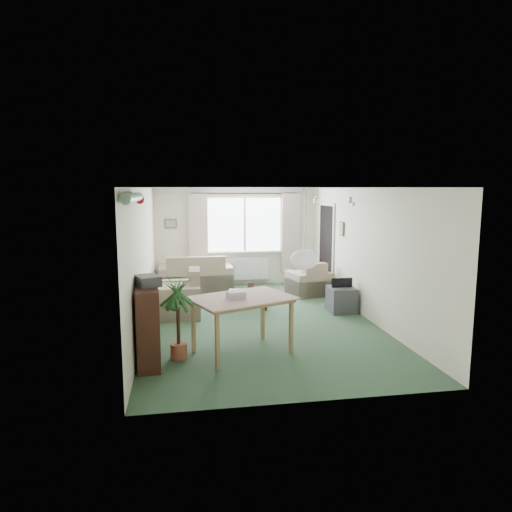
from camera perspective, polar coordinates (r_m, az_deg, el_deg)
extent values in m
plane|color=#2C4A32|center=(8.40, 0.34, -8.08)|extent=(6.50, 6.50, 0.00)
cube|color=white|center=(11.31, -1.44, 3.93)|extent=(1.80, 0.03, 1.30)
cube|color=black|center=(11.20, -1.40, 7.82)|extent=(2.60, 0.03, 0.03)
cube|color=beige|center=(11.13, -7.24, 2.60)|extent=(0.45, 0.08, 2.00)
cube|color=beige|center=(11.45, 4.35, 2.80)|extent=(0.45, 0.08, 2.00)
cube|color=white|center=(11.41, -1.39, -1.60)|extent=(1.20, 0.10, 0.55)
cube|color=black|center=(10.77, 8.79, 0.93)|extent=(0.03, 0.95, 2.00)
sphere|color=white|center=(5.92, 6.05, -0.43)|extent=(0.36, 0.36, 0.36)
cylinder|color=#196626|center=(5.67, -15.12, 7.05)|extent=(1.60, 1.60, 0.12)
sphere|color=silver|center=(9.24, 7.43, 7.32)|extent=(0.20, 0.20, 0.20)
sphere|color=silver|center=(8.20, 11.89, 7.08)|extent=(0.20, 0.20, 0.20)
cube|color=brown|center=(11.20, -10.62, 4.00)|extent=(0.28, 0.03, 0.22)
cube|color=brown|center=(9.77, 10.67, 3.36)|extent=(0.03, 0.24, 0.30)
cube|color=tan|center=(10.87, -7.56, -2.04)|extent=(1.71, 0.91, 0.85)
cube|color=beige|center=(10.42, 6.60, -2.73)|extent=(0.99, 0.95, 0.76)
cube|color=beige|center=(8.78, -10.08, -4.50)|extent=(0.97, 1.02, 0.89)
cube|color=black|center=(9.20, -0.95, -5.48)|extent=(0.84, 0.54, 0.36)
cube|color=#4F3428|center=(9.20, -0.67, -3.82)|extent=(0.12, 0.03, 0.16)
cube|color=black|center=(6.45, -13.36, -8.40)|extent=(0.36, 0.91, 1.09)
cube|color=#3D3D42|center=(6.29, -13.37, -3.03)|extent=(0.39, 0.43, 0.14)
cylinder|color=#205D2E|center=(6.53, -9.72, -7.62)|extent=(0.66, 0.66, 1.19)
cube|color=#A8725B|center=(6.72, -1.75, -8.72)|extent=(1.53, 1.30, 0.81)
cube|color=silver|center=(6.53, -2.51, -4.98)|extent=(0.29, 0.23, 0.12)
cube|color=#333438|center=(9.09, 10.63, -5.36)|extent=(0.50, 0.54, 0.49)
cylinder|color=#2352A0|center=(9.96, 2.68, -5.14)|extent=(0.59, 0.59, 0.11)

